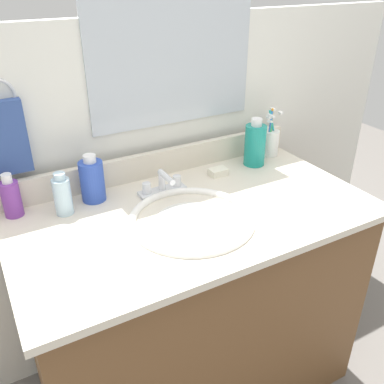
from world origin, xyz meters
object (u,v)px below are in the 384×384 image
(cup_white_ceramic, at_px, (270,141))
(bottle_gel_clear, at_px, (62,195))
(bottle_shampoo_blue, at_px, (92,180))
(bottle_cream_purple, at_px, (11,198))
(bottle_mouthwash_teal, at_px, (255,144))
(soap_bar, at_px, (218,172))
(hand_towel, at_px, (8,138))
(faucet, at_px, (163,186))

(cup_white_ceramic, bearing_deg, bottle_gel_clear, -175.98)
(bottle_shampoo_blue, xyz_separation_m, bottle_cream_purple, (-0.24, 0.02, -0.01))
(bottle_gel_clear, height_order, bottle_shampoo_blue, bottle_shampoo_blue)
(cup_white_ceramic, bearing_deg, bottle_cream_purple, 179.69)
(bottle_cream_purple, relative_size, bottle_mouthwash_teal, 0.76)
(bottle_gel_clear, distance_m, soap_bar, 0.55)
(bottle_gel_clear, bearing_deg, bottle_mouthwash_teal, 0.97)
(bottle_cream_purple, relative_size, soap_bar, 2.13)
(hand_towel, relative_size, cup_white_ceramic, 1.17)
(bottle_cream_purple, bearing_deg, bottle_mouthwash_teal, -3.41)
(hand_towel, distance_m, bottle_cream_purple, 0.18)
(soap_bar, bearing_deg, cup_white_ceramic, 12.16)
(hand_towel, relative_size, faucet, 1.38)
(faucet, relative_size, soap_bar, 2.50)
(bottle_cream_purple, bearing_deg, soap_bar, -5.36)
(hand_towel, distance_m, cup_white_ceramic, 0.94)
(bottle_shampoo_blue, relative_size, cup_white_ceramic, 0.82)
(cup_white_ceramic, bearing_deg, soap_bar, -167.84)
(cup_white_ceramic, xyz_separation_m, soap_bar, (-0.27, -0.06, -0.04))
(faucet, height_order, soap_bar, faucet)
(bottle_gel_clear, distance_m, bottle_cream_purple, 0.15)
(bottle_gel_clear, relative_size, bottle_shampoo_blue, 0.87)
(bottle_shampoo_blue, height_order, soap_bar, bottle_shampoo_blue)
(faucet, relative_size, cup_white_ceramic, 0.85)
(hand_towel, xyz_separation_m, soap_bar, (0.65, -0.13, -0.21))
(bottle_gel_clear, relative_size, soap_bar, 2.10)
(bottle_gel_clear, height_order, cup_white_ceramic, cup_white_ceramic)
(hand_towel, bearing_deg, bottle_mouthwash_teal, -8.02)
(hand_towel, xyz_separation_m, faucet, (0.42, -0.16, -0.19))
(hand_towel, distance_m, faucet, 0.49)
(bottle_gel_clear, bearing_deg, cup_white_ceramic, 4.02)
(bottle_shampoo_blue, distance_m, bottle_mouthwash_teal, 0.61)
(faucet, height_order, cup_white_ceramic, cup_white_ceramic)
(bottle_gel_clear, xyz_separation_m, soap_bar, (0.55, -0.00, -0.05))
(bottle_gel_clear, distance_m, cup_white_ceramic, 0.82)
(bottle_gel_clear, xyz_separation_m, cup_white_ceramic, (0.82, 0.06, -0.01))
(bottle_shampoo_blue, height_order, bottle_mouthwash_teal, bottle_mouthwash_teal)
(hand_towel, height_order, bottle_shampoo_blue, hand_towel)
(cup_white_ceramic, relative_size, soap_bar, 2.95)
(faucet, xyz_separation_m, bottle_mouthwash_teal, (0.40, 0.04, 0.05))
(bottle_shampoo_blue, distance_m, bottle_cream_purple, 0.24)
(faucet, distance_m, bottle_mouthwash_teal, 0.41)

